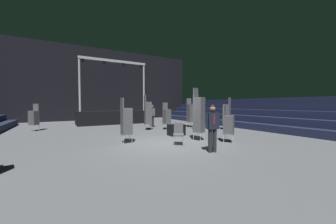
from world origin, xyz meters
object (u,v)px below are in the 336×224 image
(chair_stack_front_right, at_px, (126,121))
(chair_stack_rear_left, at_px, (148,113))
(chair_stack_front_left, at_px, (34,117))
(crew_worker_near_stage, at_px, (152,114))
(chair_stack_rear_right, at_px, (199,114))
(chair_stack_aisle_right, at_px, (167,116))
(man_with_tie, at_px, (213,125))
(chair_stack_rear_centre, at_px, (190,113))
(stage_riser, at_px, (112,116))
(loose_chair_near_man, at_px, (178,132))
(chair_stack_aisle_left, at_px, (199,112))
(chair_stack_mid_left, at_px, (228,124))
(equipment_road_case, at_px, (176,130))
(chair_stack_mid_right, at_px, (227,114))

(chair_stack_front_right, bearing_deg, chair_stack_rear_left, 143.00)
(chair_stack_front_left, distance_m, crew_worker_near_stage, 7.92)
(chair_stack_rear_right, relative_size, chair_stack_aisle_right, 1.36)
(man_with_tie, distance_m, chair_stack_rear_centre, 7.61)
(chair_stack_rear_centre, bearing_deg, man_with_tie, 60.42)
(chair_stack_front_right, height_order, chair_stack_rear_left, chair_stack_rear_left)
(stage_riser, bearing_deg, chair_stack_rear_centre, -51.30)
(chair_stack_front_left, xyz_separation_m, loose_chair_near_man, (5.97, -8.24, -0.37))
(chair_stack_front_right, distance_m, chair_stack_aisle_right, 4.90)
(chair_stack_rear_right, height_order, crew_worker_near_stage, chair_stack_rear_right)
(crew_worker_near_stage, distance_m, loose_chair_near_man, 6.61)
(chair_stack_rear_centre, distance_m, chair_stack_aisle_left, 1.80)
(chair_stack_rear_left, xyz_separation_m, chair_stack_rear_centre, (3.50, -0.12, -0.08))
(stage_riser, distance_m, chair_stack_mid_left, 11.62)
(chair_stack_front_right, xyz_separation_m, loose_chair_near_man, (1.86, -1.48, -0.49))
(man_with_tie, distance_m, chair_stack_aisle_left, 5.88)
(stage_riser, bearing_deg, chair_stack_rear_left, -78.91)
(stage_riser, relative_size, chair_stack_front_right, 2.90)
(chair_stack_aisle_left, distance_m, equipment_road_case, 2.79)
(chair_stack_aisle_right, xyz_separation_m, crew_worker_near_stage, (-0.24, 1.84, 0.04))
(equipment_road_case, xyz_separation_m, loose_chair_near_man, (-1.24, -2.14, 0.22))
(equipment_road_case, distance_m, loose_chair_near_man, 2.48)
(chair_stack_mid_left, xyz_separation_m, equipment_road_case, (-1.04, 2.86, -0.55))
(chair_stack_rear_left, height_order, chair_stack_aisle_right, chair_stack_rear_left)
(chair_stack_front_right, bearing_deg, chair_stack_rear_centre, 118.56)
(chair_stack_aisle_right, height_order, loose_chair_near_man, chair_stack_aisle_right)
(loose_chair_near_man, bearing_deg, crew_worker_near_stage, -72.61)
(chair_stack_rear_left, bearing_deg, chair_stack_mid_left, 25.13)
(chair_stack_aisle_right, distance_m, equipment_road_case, 2.58)
(chair_stack_mid_right, height_order, crew_worker_near_stage, chair_stack_mid_right)
(chair_stack_front_right, relative_size, loose_chair_near_man, 2.17)
(chair_stack_rear_left, relative_size, chair_stack_aisle_left, 0.97)
(crew_worker_near_stage, bearing_deg, loose_chair_near_man, -27.51)
(stage_riser, xyz_separation_m, equipment_road_case, (1.60, -8.45, -0.37))
(chair_stack_rear_left, xyz_separation_m, chair_stack_aisle_left, (2.94, -1.82, 0.04))
(chair_stack_aisle_left, bearing_deg, chair_stack_front_left, -45.23)
(chair_stack_mid_left, xyz_separation_m, chair_stack_rear_left, (-1.55, 5.69, 0.34))
(chair_stack_aisle_left, relative_size, equipment_road_case, 2.75)
(chair_stack_front_left, xyz_separation_m, crew_worker_near_stage, (7.69, -1.87, 0.08))
(chair_stack_aisle_left, xyz_separation_m, loose_chair_near_man, (-3.67, -3.15, -0.70))
(man_with_tie, height_order, chair_stack_front_left, chair_stack_front_left)
(man_with_tie, bearing_deg, loose_chair_near_man, -64.25)
(chair_stack_rear_right, bearing_deg, man_with_tie, 42.87)
(chair_stack_front_left, height_order, chair_stack_rear_right, chair_stack_rear_right)
(chair_stack_mid_right, bearing_deg, chair_stack_front_left, 126.85)
(chair_stack_rear_left, xyz_separation_m, chair_stack_aisle_right, (1.23, -0.44, -0.25))
(chair_stack_rear_centre, relative_size, loose_chair_near_man, 2.35)
(chair_stack_rear_left, distance_m, loose_chair_near_man, 5.07)
(chair_stack_mid_right, bearing_deg, chair_stack_mid_left, -162.68)
(stage_riser, distance_m, chair_stack_mid_right, 10.10)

